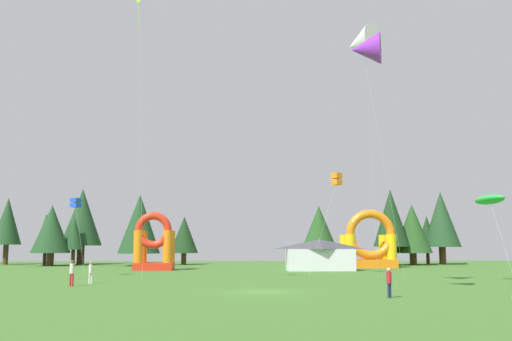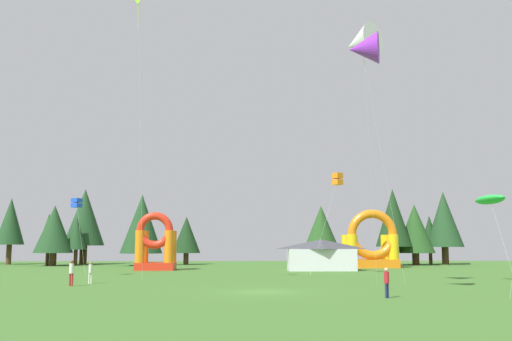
{
  "view_description": "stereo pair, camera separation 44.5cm",
  "coord_description": "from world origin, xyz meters",
  "px_view_note": "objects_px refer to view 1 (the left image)",
  "views": [
    {
      "loc": [
        -2.01,
        -35.59,
        3.0
      ],
      "look_at": [
        0.0,
        11.96,
        9.07
      ],
      "focal_mm": 39.9,
      "sensor_mm": 36.0,
      "label": 1
    },
    {
      "loc": [
        -1.56,
        -35.61,
        3.0
      ],
      "look_at": [
        0.0,
        11.96,
        9.07
      ],
      "focal_mm": 39.9,
      "sensor_mm": 36.0,
      "label": 2
    }
  ],
  "objects_px": {
    "kite_white_delta": "(362,43)",
    "festival_tent": "(320,255)",
    "person_near_camera": "(91,271)",
    "inflatable_orange_dome": "(369,247)",
    "kite_green_parafoil": "(489,200)",
    "kite_lime_diamond": "(138,2)",
    "kite_orange_box": "(337,179)",
    "person_far_side": "(389,280)",
    "inflatable_blue_arch": "(154,247)",
    "kite_purple_delta": "(366,49)",
    "kite_blue_box": "(76,203)",
    "person_left_edge": "(72,271)"
  },
  "relations": [
    {
      "from": "kite_green_parafoil",
      "to": "kite_blue_box",
      "type": "height_order",
      "value": "kite_blue_box"
    },
    {
      "from": "kite_orange_box",
      "to": "kite_purple_delta",
      "type": "distance_m",
      "value": 23.07
    },
    {
      "from": "kite_purple_delta",
      "to": "kite_blue_box",
      "type": "height_order",
      "value": "kite_purple_delta"
    },
    {
      "from": "kite_purple_delta",
      "to": "kite_white_delta",
      "type": "height_order",
      "value": "kite_white_delta"
    },
    {
      "from": "kite_blue_box",
      "to": "inflatable_orange_dome",
      "type": "xyz_separation_m",
      "value": [
        30.83,
        17.49,
        -4.11
      ]
    },
    {
      "from": "kite_purple_delta",
      "to": "inflatable_blue_arch",
      "type": "bearing_deg",
      "value": 117.82
    },
    {
      "from": "person_left_edge",
      "to": "kite_green_parafoil",
      "type": "bearing_deg",
      "value": -163.7
    },
    {
      "from": "kite_lime_diamond",
      "to": "person_left_edge",
      "type": "distance_m",
      "value": 20.39
    },
    {
      "from": "kite_purple_delta",
      "to": "inflatable_orange_dome",
      "type": "height_order",
      "value": "kite_purple_delta"
    },
    {
      "from": "person_near_camera",
      "to": "inflatable_blue_arch",
      "type": "distance_m",
      "value": 21.18
    },
    {
      "from": "inflatable_blue_arch",
      "to": "inflatable_orange_dome",
      "type": "bearing_deg",
      "value": 11.56
    },
    {
      "from": "kite_green_parafoil",
      "to": "kite_blue_box",
      "type": "bearing_deg",
      "value": 165.08
    },
    {
      "from": "kite_purple_delta",
      "to": "person_near_camera",
      "type": "xyz_separation_m",
      "value": [
        -18.41,
        10.44,
        -13.59
      ]
    },
    {
      "from": "person_near_camera",
      "to": "inflatable_orange_dome",
      "type": "relative_size",
      "value": 0.23
    },
    {
      "from": "kite_purple_delta",
      "to": "kite_green_parafoil",
      "type": "xyz_separation_m",
      "value": [
        11.8,
        10.16,
        -8.27
      ]
    },
    {
      "from": "kite_orange_box",
      "to": "festival_tent",
      "type": "height_order",
      "value": "kite_orange_box"
    },
    {
      "from": "kite_blue_box",
      "to": "inflatable_blue_arch",
      "type": "relative_size",
      "value": 1.1
    },
    {
      "from": "kite_green_parafoil",
      "to": "inflatable_orange_dome",
      "type": "xyz_separation_m",
      "value": [
        -3.04,
        26.52,
        -3.82
      ]
    },
    {
      "from": "kite_lime_diamond",
      "to": "inflatable_blue_arch",
      "type": "distance_m",
      "value": 29.47
    },
    {
      "from": "inflatable_blue_arch",
      "to": "kite_blue_box",
      "type": "bearing_deg",
      "value": -113.94
    },
    {
      "from": "kite_orange_box",
      "to": "festival_tent",
      "type": "bearing_deg",
      "value": 94.76
    },
    {
      "from": "kite_lime_diamond",
      "to": "kite_orange_box",
      "type": "bearing_deg",
      "value": 38.14
    },
    {
      "from": "person_left_edge",
      "to": "kite_blue_box",
      "type": "bearing_deg",
      "value": -62.7
    },
    {
      "from": "kite_white_delta",
      "to": "festival_tent",
      "type": "distance_m",
      "value": 28.49
    },
    {
      "from": "person_left_edge",
      "to": "kite_purple_delta",
      "type": "bearing_deg",
      "value": 169.56
    },
    {
      "from": "kite_white_delta",
      "to": "festival_tent",
      "type": "height_order",
      "value": "kite_white_delta"
    },
    {
      "from": "kite_green_parafoil",
      "to": "inflatable_blue_arch",
      "type": "xyz_separation_m",
      "value": [
        -28.41,
        21.33,
        -3.8
      ]
    },
    {
      "from": "kite_green_parafoil",
      "to": "kite_purple_delta",
      "type": "bearing_deg",
      "value": -139.25
    },
    {
      "from": "person_near_camera",
      "to": "festival_tent",
      "type": "height_order",
      "value": "festival_tent"
    },
    {
      "from": "kite_orange_box",
      "to": "kite_green_parafoil",
      "type": "bearing_deg",
      "value": -51.89
    },
    {
      "from": "kite_purple_delta",
      "to": "inflatable_orange_dome",
      "type": "xyz_separation_m",
      "value": [
        8.75,
        36.68,
        -12.09
      ]
    },
    {
      "from": "kite_white_delta",
      "to": "person_left_edge",
      "type": "distance_m",
      "value": 25.87
    },
    {
      "from": "inflatable_blue_arch",
      "to": "festival_tent",
      "type": "bearing_deg",
      "value": -5.56
    },
    {
      "from": "kite_white_delta",
      "to": "kite_green_parafoil",
      "type": "bearing_deg",
      "value": 22.64
    },
    {
      "from": "kite_blue_box",
      "to": "festival_tent",
      "type": "bearing_deg",
      "value": 23.92
    },
    {
      "from": "kite_white_delta",
      "to": "inflatable_blue_arch",
      "type": "height_order",
      "value": "kite_white_delta"
    },
    {
      "from": "kite_blue_box",
      "to": "person_near_camera",
      "type": "bearing_deg",
      "value": -67.23
    },
    {
      "from": "kite_white_delta",
      "to": "person_far_side",
      "type": "bearing_deg",
      "value": -93.6
    },
    {
      "from": "kite_white_delta",
      "to": "festival_tent",
      "type": "relative_size",
      "value": 2.53
    },
    {
      "from": "kite_green_parafoil",
      "to": "kite_lime_diamond",
      "type": "height_order",
      "value": "kite_lime_diamond"
    },
    {
      "from": "kite_white_delta",
      "to": "person_near_camera",
      "type": "xyz_separation_m",
      "value": [
        -19.51,
        4.73,
        -16.05
      ]
    },
    {
      "from": "kite_green_parafoil",
      "to": "person_left_edge",
      "type": "relative_size",
      "value": 3.78
    },
    {
      "from": "kite_white_delta",
      "to": "inflatable_orange_dome",
      "type": "bearing_deg",
      "value": 76.14
    },
    {
      "from": "kite_purple_delta",
      "to": "kite_lime_diamond",
      "type": "bearing_deg",
      "value": 150.21
    },
    {
      "from": "inflatable_orange_dome",
      "to": "festival_tent",
      "type": "relative_size",
      "value": 0.97
    },
    {
      "from": "inflatable_orange_dome",
      "to": "festival_tent",
      "type": "xyz_separation_m",
      "value": [
        -7.11,
        -6.97,
        -0.78
      ]
    },
    {
      "from": "kite_purple_delta",
      "to": "inflatable_blue_arch",
      "type": "height_order",
      "value": "kite_purple_delta"
    },
    {
      "from": "festival_tent",
      "to": "inflatable_orange_dome",
      "type": "bearing_deg",
      "value": 44.41
    },
    {
      "from": "kite_orange_box",
      "to": "inflatable_blue_arch",
      "type": "relative_size",
      "value": 1.54
    },
    {
      "from": "kite_lime_diamond",
      "to": "festival_tent",
      "type": "relative_size",
      "value": 3.03
    }
  ]
}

